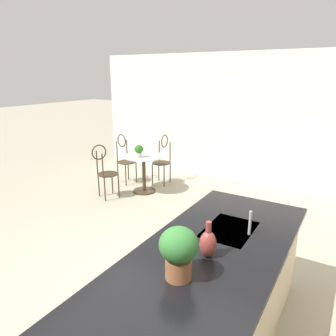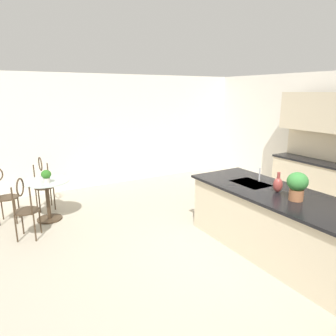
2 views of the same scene
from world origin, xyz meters
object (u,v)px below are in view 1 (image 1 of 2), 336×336
at_px(bistro_table, 144,170).
at_px(chair_toward_desk, 163,157).
at_px(potted_plant_on_table, 139,150).
at_px(chair_by_island, 125,156).
at_px(chair_near_window, 105,169).
at_px(vase_on_counter, 208,243).
at_px(potted_plant_counter_near, 179,250).

bearing_deg(bistro_table, chair_toward_desk, 177.31).
bearing_deg(chair_toward_desk, potted_plant_on_table, -2.59).
bearing_deg(chair_by_island, chair_near_window, 16.01).
xyz_separation_m(chair_toward_desk, vase_on_counter, (3.50, 2.61, 0.46)).
xyz_separation_m(bistro_table, potted_plant_counter_near, (3.21, 2.58, 0.69)).
relative_size(potted_plant_counter_near, vase_on_counter, 1.30).
height_order(chair_by_island, potted_plant_on_table, chair_by_island).
height_order(bistro_table, potted_plant_on_table, potted_plant_on_table).
bearing_deg(bistro_table, potted_plant_on_table, -2.12).
bearing_deg(potted_plant_on_table, bistro_table, 177.88).
distance_m(chair_near_window, chair_toward_desk, 1.36).
bearing_deg(potted_plant_on_table, chair_by_island, -121.37).
xyz_separation_m(bistro_table, vase_on_counter, (2.86, 2.64, 0.58)).
bearing_deg(vase_on_counter, potted_plant_on_table, -135.81).
distance_m(bistro_table, potted_plant_on_table, 0.45).
height_order(bistro_table, potted_plant_counter_near, potted_plant_counter_near).
bearing_deg(chair_toward_desk, bistro_table, -2.69).
distance_m(bistro_table, chair_toward_desk, 0.66).
bearing_deg(vase_on_counter, potted_plant_counter_near, -9.71).
relative_size(chair_by_island, potted_plant_counter_near, 2.78).
bearing_deg(potted_plant_on_table, potted_plant_counter_near, 40.09).
relative_size(bistro_table, chair_near_window, 0.77).
height_order(potted_plant_on_table, vase_on_counter, vase_on_counter).
bearing_deg(potted_plant_on_table, chair_toward_desk, 177.41).
relative_size(chair_near_window, potted_plant_counter_near, 2.78).
height_order(chair_toward_desk, potted_plant_on_table, chair_toward_desk).
xyz_separation_m(chair_by_island, chair_toward_desk, (-0.36, 0.72, 0.00)).
bearing_deg(chair_near_window, vase_on_counter, 54.12).
distance_m(chair_by_island, vase_on_counter, 4.60).
xyz_separation_m(bistro_table, chair_near_window, (0.64, -0.43, 0.13)).
relative_size(chair_toward_desk, potted_plant_counter_near, 2.78).
relative_size(bistro_table, potted_plant_on_table, 3.38).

